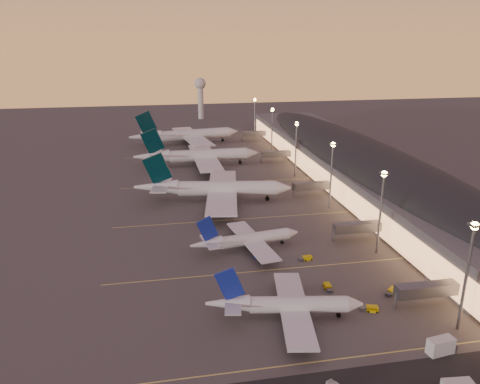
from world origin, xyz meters
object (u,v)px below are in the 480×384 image
at_px(catering_truck_a, 442,346).
at_px(airliner_narrow_north, 246,240).
at_px(baggage_tug_b, 392,292).
at_px(baggage_tug_d, 328,287).
at_px(airliner_wide_mid, 198,156).
at_px(airliner_narrow_south, 285,305).
at_px(baggage_tug_c, 306,258).
at_px(radar_tower, 201,91).
at_px(airliner_wide_near, 213,189).
at_px(airliner_wide_far, 186,135).
at_px(baggage_tug_a, 370,309).

bearing_deg(catering_truck_a, airliner_narrow_north, 109.39).
distance_m(baggage_tug_b, baggage_tug_d, 16.13).
bearing_deg(airliner_wide_mid, baggage_tug_d, -81.74).
bearing_deg(airliner_narrow_south, baggage_tug_c, 72.40).
bearing_deg(airliner_narrow_north, airliner_wide_mid, 83.75).
distance_m(airliner_wide_mid, radar_tower, 149.60).
height_order(airliner_narrow_north, airliner_wide_mid, airliner_wide_mid).
xyz_separation_m(airliner_wide_mid, catering_truck_a, (34.80, -159.34, -3.63)).
distance_m(baggage_tug_c, baggage_tug_d, 17.32).
bearing_deg(baggage_tug_b, airliner_wide_near, 76.07).
distance_m(airliner_narrow_north, airliner_wide_far, 155.47).
distance_m(airliner_wide_far, catering_truck_a, 215.15).
xyz_separation_m(baggage_tug_a, baggage_tug_d, (-6.27, 11.48, -0.02)).
distance_m(baggage_tug_b, catering_truck_a, 23.91).
xyz_separation_m(airliner_wide_near, baggage_tug_a, (26.44, -86.23, -4.60)).
height_order(radar_tower, baggage_tug_a, radar_tower).
bearing_deg(airliner_wide_far, catering_truck_a, -89.23).
bearing_deg(airliner_narrow_north, airliner_narrow_south, -96.58).
xyz_separation_m(airliner_narrow_south, baggage_tug_d, (14.67, 10.47, -2.85)).
xyz_separation_m(airliner_narrow_north, baggage_tug_d, (16.20, -27.73, -2.71)).
bearing_deg(airliner_wide_mid, baggage_tug_a, -80.00).
relative_size(airliner_wide_far, radar_tower, 2.10).
height_order(baggage_tug_a, catering_truck_a, catering_truck_a).
distance_m(airliner_wide_far, baggage_tug_c, 167.33).
xyz_separation_m(airliner_narrow_south, baggage_tug_a, (20.94, -1.01, -2.83)).
xyz_separation_m(airliner_wide_far, catering_truck_a, (36.86, -211.93, -4.01)).
bearing_deg(airliner_narrow_south, radar_tower, 97.49).
xyz_separation_m(airliner_narrow_south, baggage_tug_b, (29.99, 5.42, -2.83)).
relative_size(airliner_wide_mid, baggage_tug_d, 15.26).
xyz_separation_m(airliner_wide_near, radar_tower, (16.67, 203.34, 16.71)).
height_order(airliner_narrow_south, airliner_wide_mid, airliner_wide_mid).
height_order(radar_tower, baggage_tug_c, radar_tower).
relative_size(airliner_wide_near, airliner_wide_far, 0.92).
xyz_separation_m(airliner_wide_far, baggage_tug_d, (22.97, -183.03, -5.08)).
relative_size(airliner_narrow_north, airliner_wide_far, 0.52).
bearing_deg(airliner_wide_near, baggage_tug_d, -65.53).
xyz_separation_m(airliner_wide_near, airliner_wide_far, (-2.81, 108.28, 0.47)).
distance_m(airliner_narrow_south, baggage_tug_d, 18.25).
relative_size(airliner_wide_near, radar_tower, 1.93).
height_order(radar_tower, baggage_tug_d, radar_tower).
bearing_deg(baggage_tug_d, catering_truck_a, -149.67).
bearing_deg(baggage_tug_a, catering_truck_a, -49.41).
bearing_deg(baggage_tug_a, baggage_tug_c, 119.86).
height_order(baggage_tug_a, baggage_tug_c, baggage_tug_a).
distance_m(airliner_wide_near, radar_tower, 204.70).
bearing_deg(baggage_tug_b, airliner_wide_mid, 67.07).
distance_m(airliner_wide_far, baggage_tug_a, 196.76).
xyz_separation_m(airliner_wide_mid, baggage_tug_a, (27.18, -141.92, -4.68)).
relative_size(airliner_narrow_north, airliner_wide_near, 0.56).
relative_size(radar_tower, catering_truck_a, 5.03).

